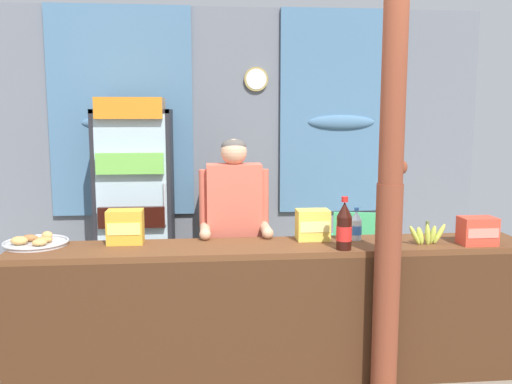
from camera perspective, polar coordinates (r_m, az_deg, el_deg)
ground_plane at (r=4.66m, az=0.14°, el=-14.05°), size 7.47×7.47×0.00m
back_wall_curtained at (r=6.08m, az=-1.70°, el=5.50°), size 5.26×0.22×2.87m
stall_counter at (r=3.64m, az=2.00°, el=-11.24°), size 3.39×0.47×0.90m
timber_post at (r=3.41m, az=13.67°, el=-0.08°), size 0.18×0.16×2.68m
drink_fridge at (r=5.64m, az=-12.41°, el=0.73°), size 0.75×0.68×1.91m
bottle_shelf_rack at (r=5.81m, az=-2.83°, el=-3.34°), size 0.48×0.28×1.15m
plastic_lawn_chair at (r=5.31m, az=10.17°, el=-5.75°), size 0.52×0.52×0.86m
shopkeeper at (r=4.03m, az=-2.26°, el=-2.83°), size 0.51×0.42×1.58m
soda_bottle_cola at (r=3.53m, az=9.09°, el=-3.61°), size 0.10×0.10×0.34m
soda_bottle_water at (r=3.81m, az=10.30°, el=-3.50°), size 0.08×0.08×0.22m
snack_box_instant_noodle at (r=3.78m, az=5.88°, el=-3.38°), size 0.22×0.16×0.21m
snack_box_choco_powder at (r=3.75m, az=-13.35°, el=-3.51°), size 0.23×0.16×0.22m
snack_box_crackers at (r=3.91m, az=21.91°, el=-3.74°), size 0.23×0.16×0.18m
pastry_tray at (r=3.89m, az=-21.81°, el=-4.83°), size 0.42×0.42×0.07m
banana_bunch at (r=3.81m, az=17.26°, el=-4.22°), size 0.28×0.06×0.16m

